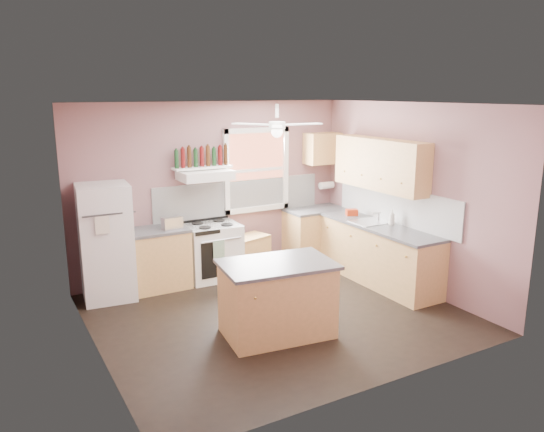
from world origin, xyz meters
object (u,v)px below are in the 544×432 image
stove (213,251)px  island (277,300)px  cart (250,254)px  refrigerator (106,242)px  toaster (172,223)px

stove → island: 2.20m
cart → refrigerator: bearing=164.0°
stove → refrigerator: bearing=-176.2°
refrigerator → stove: refrigerator is taller
stove → cart: bearing=0.2°
stove → cart: size_ratio=1.47×
refrigerator → stove: size_ratio=1.89×
refrigerator → toaster: bearing=1.6°
cart → stove: bearing=161.5°
toaster → cart: bearing=-0.8°
island → refrigerator: bearing=131.6°
toaster → stove: bearing=4.6°
refrigerator → stove: bearing=7.2°
toaster → stove: (0.67, 0.11, -0.56)m
toaster → island: 2.23m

